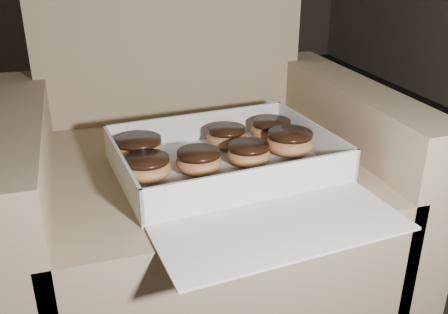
% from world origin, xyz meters
% --- Properties ---
extents(floor, '(4.50, 4.50, 0.00)m').
position_xyz_m(floor, '(0.00, 0.00, 0.00)').
color(floor, black).
rests_on(floor, ground).
extents(armchair, '(0.86, 0.73, 0.90)m').
position_xyz_m(armchair, '(0.33, -0.19, 0.28)').
color(armchair, '#857555').
rests_on(armchair, floor).
extents(bakery_box, '(0.48, 0.55, 0.07)m').
position_xyz_m(bakery_box, '(0.37, -0.37, 0.42)').
color(bakery_box, silver).
rests_on(bakery_box, armchair).
extents(donut_a, '(0.10, 0.10, 0.05)m').
position_xyz_m(donut_a, '(0.52, -0.30, 0.44)').
color(donut_a, '#BF7A42').
rests_on(donut_a, bakery_box).
extents(donut_b, '(0.09, 0.09, 0.05)m').
position_xyz_m(donut_b, '(0.31, -0.34, 0.44)').
color(donut_b, '#BF7A42').
rests_on(donut_b, bakery_box).
extents(donut_c, '(0.10, 0.10, 0.05)m').
position_xyz_m(donut_c, '(0.51, -0.21, 0.44)').
color(donut_c, '#BF7A42').
rests_on(donut_c, bakery_box).
extents(donut_d, '(0.09, 0.09, 0.05)m').
position_xyz_m(donut_d, '(0.40, -0.22, 0.44)').
color(donut_d, '#BF7A42').
rests_on(donut_d, bakery_box).
extents(donut_e, '(0.09, 0.09, 0.05)m').
position_xyz_m(donut_e, '(0.20, -0.34, 0.44)').
color(donut_e, '#BF7A42').
rests_on(donut_e, bakery_box).
extents(donut_f, '(0.09, 0.09, 0.05)m').
position_xyz_m(donut_f, '(0.41, -0.33, 0.44)').
color(donut_f, '#BF7A42').
rests_on(donut_f, bakery_box).
extents(donut_g, '(0.10, 0.10, 0.05)m').
position_xyz_m(donut_g, '(0.20, -0.24, 0.44)').
color(donut_g, '#BF7A42').
rests_on(donut_g, bakery_box).
extents(crumb_a, '(0.01, 0.01, 0.00)m').
position_xyz_m(crumb_a, '(0.35, -0.44, 0.41)').
color(crumb_a, black).
rests_on(crumb_a, bakery_box).
extents(crumb_b, '(0.01, 0.01, 0.00)m').
position_xyz_m(crumb_b, '(0.55, -0.42, 0.41)').
color(crumb_b, black).
rests_on(crumb_b, bakery_box).
extents(crumb_c, '(0.01, 0.01, 0.00)m').
position_xyz_m(crumb_c, '(0.49, -0.39, 0.41)').
color(crumb_c, black).
rests_on(crumb_c, bakery_box).
extents(crumb_d, '(0.01, 0.01, 0.00)m').
position_xyz_m(crumb_d, '(0.21, -0.46, 0.41)').
color(crumb_d, black).
rests_on(crumb_d, bakery_box).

